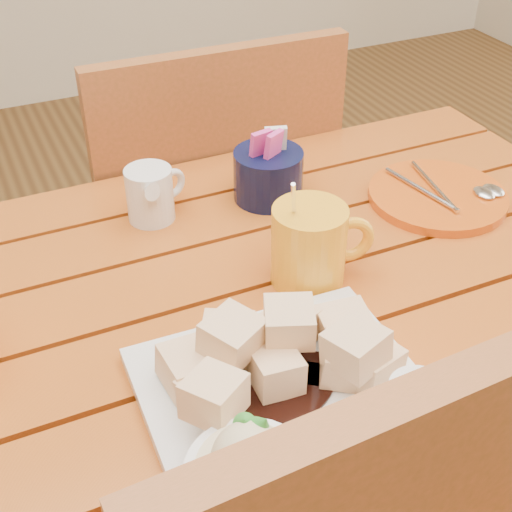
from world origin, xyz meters
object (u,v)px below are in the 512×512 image
orange_saucer (439,196)px  chair_far (205,232)px  table (238,392)px  dessert_plate (286,406)px  coffee_mug_right (311,244)px

orange_saucer → chair_far: size_ratio=0.22×
table → orange_saucer: bearing=19.2°
chair_far → orange_saucer: bearing=120.8°
table → dessert_plate: dessert_plate is taller
coffee_mug_right → chair_far: chair_far is taller
table → dessert_plate: size_ratio=4.12×
coffee_mug_right → orange_saucer: (0.26, 0.09, -0.05)m
coffee_mug_right → orange_saucer: size_ratio=0.76×
chair_far → coffee_mug_right: bearing=86.8°
orange_saucer → coffee_mug_right: bearing=-161.7°
dessert_plate → chair_far: (0.17, 0.69, -0.27)m
table → orange_saucer: size_ratio=5.96×
dessert_plate → orange_saucer: size_ratio=1.45×
table → orange_saucer: 0.42m
dessert_plate → table: bearing=83.8°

